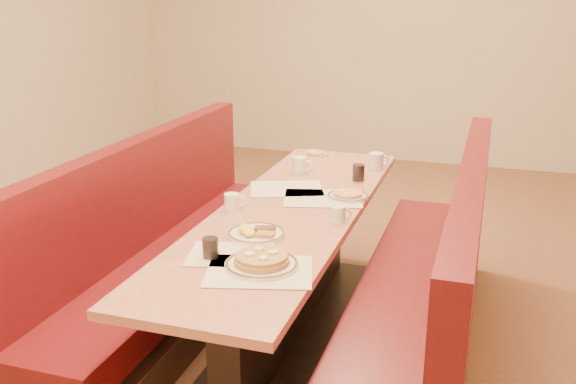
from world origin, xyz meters
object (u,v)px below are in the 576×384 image
(coffee_mug_c, at_px, (376,161))
(booth_left, at_px, (166,261))
(eggs_plate, at_px, (256,233))
(soda_tumbler_near, at_px, (210,248))
(booth_right, at_px, (428,298))
(diner_table, at_px, (289,276))
(coffee_mug_a, at_px, (338,214))
(soda_tumbler_mid, at_px, (358,172))
(pancake_plate, at_px, (262,262))
(coffee_mug_b, at_px, (232,201))
(coffee_mug_d, at_px, (300,165))

(coffee_mug_c, bearing_deg, booth_left, -161.16)
(eggs_plate, relative_size, soda_tumbler_near, 2.87)
(booth_right, relative_size, coffee_mug_c, 19.36)
(booth_right, distance_m, eggs_plate, 0.95)
(diner_table, xyz_separation_m, coffee_mug_c, (0.28, 0.91, 0.43))
(booth_right, xyz_separation_m, coffee_mug_c, (-0.45, 0.91, 0.44))
(coffee_mug_a, relative_size, soda_tumbler_mid, 1.05)
(booth_left, relative_size, booth_right, 1.00)
(booth_right, relative_size, soda_tumbler_mid, 25.75)
(pancake_plate, height_order, soda_tumbler_near, soda_tumbler_near)
(coffee_mug_b, distance_m, coffee_mug_c, 1.14)
(coffee_mug_a, height_order, coffee_mug_d, coffee_mug_d)
(booth_left, distance_m, booth_right, 1.46)
(coffee_mug_d, height_order, soda_tumbler_mid, coffee_mug_d)
(coffee_mug_a, bearing_deg, booth_left, 149.88)
(diner_table, height_order, booth_right, booth_right)
(coffee_mug_b, bearing_deg, soda_tumbler_mid, 34.32)
(diner_table, bearing_deg, eggs_plate, -94.65)
(eggs_plate, bearing_deg, booth_right, 27.58)
(pancake_plate, distance_m, eggs_plate, 0.35)
(pancake_plate, relative_size, coffee_mug_c, 2.34)
(diner_table, bearing_deg, coffee_mug_c, 72.73)
(booth_right, xyz_separation_m, coffee_mug_a, (-0.45, -0.10, 0.43))
(coffee_mug_d, xyz_separation_m, soda_tumbler_near, (0.02, -1.36, -0.01))
(coffee_mug_d, bearing_deg, diner_table, -74.01)
(soda_tumbler_mid, bearing_deg, pancake_plate, -94.93)
(booth_right, height_order, coffee_mug_d, booth_right)
(diner_table, xyz_separation_m, coffee_mug_d, (-0.14, 0.67, 0.43))
(diner_table, xyz_separation_m, soda_tumbler_mid, (0.23, 0.62, 0.42))
(coffee_mug_a, distance_m, coffee_mug_c, 1.00)
(diner_table, bearing_deg, coffee_mug_a, -18.82)
(coffee_mug_c, relative_size, soda_tumbler_near, 1.40)
(booth_right, height_order, pancake_plate, booth_right)
(coffee_mug_a, height_order, coffee_mug_b, coffee_mug_b)
(booth_left, bearing_deg, diner_table, 0.00)
(booth_left, xyz_separation_m, soda_tumbler_mid, (0.96, 0.62, 0.44))
(pancake_plate, height_order, coffee_mug_a, coffee_mug_a)
(booth_left, distance_m, coffee_mug_b, 0.63)
(booth_right, height_order, eggs_plate, booth_right)
(eggs_plate, height_order, coffee_mug_a, coffee_mug_a)
(soda_tumbler_near, bearing_deg, booth_left, 131.30)
(coffee_mug_b, distance_m, coffee_mug_d, 0.77)
(booth_left, bearing_deg, soda_tumbler_mid, 33.02)
(soda_tumbler_mid, bearing_deg, coffee_mug_b, -125.31)
(booth_right, bearing_deg, soda_tumbler_mid, 128.87)
(pancake_plate, distance_m, soda_tumbler_mid, 1.34)
(diner_table, xyz_separation_m, booth_left, (-0.73, 0.00, -0.01))
(booth_left, relative_size, coffee_mug_d, 18.83)
(diner_table, height_order, coffee_mug_a, coffee_mug_a)
(booth_left, height_order, coffee_mug_d, booth_left)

